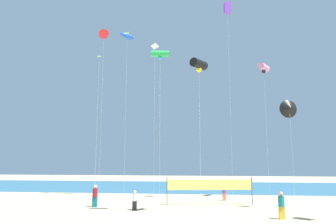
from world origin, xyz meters
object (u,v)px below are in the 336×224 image
at_px(kite_white_diamond, 155,49).
at_px(volleyball_net, 210,186).
at_px(kite_black_tube, 199,65).
at_px(beachgoer_teal_shirt, 281,204).
at_px(kite_black_delta, 290,108).
at_px(beachgoer_maroon_shirt, 95,195).
at_px(kite_blue_inflatable, 127,36).
at_px(beachgoer_white_shirt, 135,199).
at_px(kite_red_delta, 104,35).
at_px(kite_pink_tube, 264,68).
at_px(beachgoer_plum_shirt, 224,192).
at_px(kite_green_tube, 160,54).
at_px(kite_lime_diamond, 99,63).
at_px(kite_violet_box, 227,9).

bearing_deg(kite_white_diamond, volleyball_net, -12.24).
bearing_deg(kite_black_tube, volleyball_net, 83.14).
height_order(beachgoer_teal_shirt, kite_black_delta, kite_black_delta).
bearing_deg(kite_black_tube, beachgoer_maroon_shirt, 159.07).
bearing_deg(kite_blue_inflatable, beachgoer_white_shirt, -68.48).
bearing_deg(kite_red_delta, kite_pink_tube, 1.42).
distance_m(volleyball_net, kite_pink_tube, 13.87).
relative_size(beachgoer_plum_shirt, kite_red_delta, 0.09).
bearing_deg(beachgoer_white_shirt, kite_green_tube, -141.45).
distance_m(beachgoer_plum_shirt, kite_green_tube, 15.11).
height_order(beachgoer_white_shirt, kite_black_delta, kite_black_delta).
distance_m(beachgoer_white_shirt, kite_black_delta, 14.57).
relative_size(beachgoer_white_shirt, kite_white_diamond, 0.10).
height_order(beachgoer_white_shirt, kite_black_tube, kite_black_tube).
xyz_separation_m(kite_black_tube, kite_black_delta, (7.28, 3.39, -2.93)).
bearing_deg(kite_black_tube, kite_lime_diamond, 150.47).
height_order(beachgoer_white_shirt, kite_violet_box, kite_violet_box).
distance_m(beachgoer_maroon_shirt, beachgoer_teal_shirt, 14.81).
xyz_separation_m(kite_blue_inflatable, kite_black_delta, (15.12, -5.48, -9.12)).
relative_size(beachgoer_plum_shirt, beachgoer_teal_shirt, 0.87).
bearing_deg(kite_white_diamond, kite_black_delta, -17.21).
xyz_separation_m(kite_lime_diamond, kite_violet_box, (12.58, 1.75, 5.73)).
bearing_deg(kite_violet_box, beachgoer_plum_shirt, 113.22).
bearing_deg(kite_white_diamond, beachgoer_teal_shirt, -36.34).
relative_size(kite_black_tube, kite_blue_inflatable, 0.64).
relative_size(beachgoer_white_shirt, kite_black_delta, 0.17).
distance_m(kite_black_tube, kite_black_delta, 8.55).
height_order(volleyball_net, kite_violet_box, kite_violet_box).
xyz_separation_m(beachgoer_white_shirt, beachgoer_teal_shirt, (10.72, -2.70, 0.16)).
distance_m(beachgoer_maroon_shirt, kite_white_diamond, 15.15).
bearing_deg(beachgoer_teal_shirt, kite_blue_inflatable, 44.58).
bearing_deg(kite_black_delta, beachgoer_maroon_shirt, 179.91).
bearing_deg(kite_violet_box, volleyball_net, -147.69).
bearing_deg(kite_white_diamond, beachgoer_plum_shirt, 15.40).
xyz_separation_m(beachgoer_white_shirt, kite_pink_tube, (11.94, 7.50, 12.68)).
height_order(beachgoer_plum_shirt, kite_black_tube, kite_black_tube).
bearing_deg(kite_pink_tube, beachgoer_plum_shirt, -166.46).
xyz_separation_m(kite_violet_box, kite_red_delta, (-13.52, 2.26, -1.21)).
bearing_deg(kite_black_tube, kite_violet_box, 68.58).
bearing_deg(beachgoer_maroon_shirt, kite_red_delta, -94.30).
relative_size(kite_lime_diamond, kite_white_diamond, 0.90).
bearing_deg(kite_white_diamond, beachgoer_white_shirt, -99.96).
bearing_deg(beachgoer_maroon_shirt, kite_blue_inflatable, -121.60).
bearing_deg(beachgoer_teal_shirt, beachgoer_plum_shirt, 8.79).
distance_m(kite_pink_tube, kite_lime_diamond, 16.97).
xyz_separation_m(beachgoer_plum_shirt, kite_green_tube, (-5.09, -8.92, 11.08)).
relative_size(beachgoer_maroon_shirt, kite_pink_tube, 0.13).
xyz_separation_m(beachgoer_maroon_shirt, kite_black_tube, (8.93, -3.42, 10.03)).
relative_size(kite_pink_tube, kite_lime_diamond, 0.99).
bearing_deg(kite_black_delta, kite_violet_box, 138.89).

